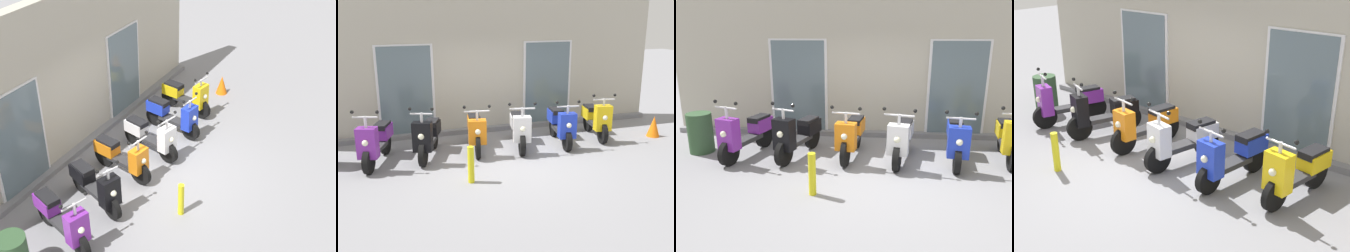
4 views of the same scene
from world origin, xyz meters
The scene contains 10 objects.
ground_plane centered at (0.00, 0.00, 0.00)m, with size 40.00×40.00×0.00m, color gray.
storefront_facade centered at (0.00, 2.53, 1.77)m, with size 9.83×0.50×3.67m.
scooter_purple centered at (-2.64, 0.79, 0.48)m, with size 0.80×1.58×1.26m.
scooter_black centered at (-1.58, 0.83, 0.48)m, with size 0.79×1.53×1.23m.
scooter_orange centered at (-0.50, 0.93, 0.47)m, with size 0.64×1.57×1.17m.
scooter_white centered at (0.50, 0.80, 0.46)m, with size 0.72×1.57×1.18m.
scooter_blue centered at (1.54, 0.79, 0.47)m, with size 0.63×1.58×1.16m.
scooter_yellow centered at (2.58, 0.95, 0.48)m, with size 0.64×1.54×1.20m.
trash_bin centered at (-3.69, 0.94, 0.42)m, with size 0.51×0.51×0.84m, color #2D4C2D.
curb_bollard centered at (-1.02, -0.76, 0.35)m, with size 0.12×0.12×0.70m, color yellow.
Camera 3 is at (-0.12, -5.52, 2.57)m, focal length 35.94 mm.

